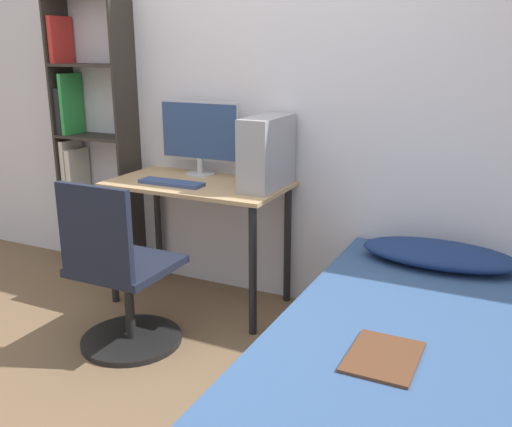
{
  "coord_description": "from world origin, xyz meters",
  "views": [
    {
      "loc": [
        1.47,
        -1.78,
        1.52
      ],
      "look_at": [
        0.31,
        0.61,
        0.75
      ],
      "focal_mm": 40.0,
      "sensor_mm": 36.0,
      "label": 1
    }
  ],
  "objects_px": {
    "monitor": "(199,134)",
    "pc_tower": "(267,153)",
    "bookshelf": "(87,146)",
    "keyboard": "(171,183)",
    "office_chair": "(121,286)",
    "bed": "(403,380)"
  },
  "relations": [
    {
      "from": "bookshelf",
      "to": "office_chair",
      "type": "bearing_deg",
      "value": -42.48
    },
    {
      "from": "office_chair",
      "to": "pc_tower",
      "type": "distance_m",
      "value": 1.07
    },
    {
      "from": "monitor",
      "to": "keyboard",
      "type": "relative_size",
      "value": 1.37
    },
    {
      "from": "monitor",
      "to": "pc_tower",
      "type": "xyz_separation_m",
      "value": [
        0.52,
        -0.13,
        -0.05
      ]
    },
    {
      "from": "bookshelf",
      "to": "pc_tower",
      "type": "xyz_separation_m",
      "value": [
        1.41,
        -0.12,
        0.09
      ]
    },
    {
      "from": "bed",
      "to": "monitor",
      "type": "xyz_separation_m",
      "value": [
        -1.49,
        0.9,
        0.78
      ]
    },
    {
      "from": "bookshelf",
      "to": "bed",
      "type": "relative_size",
      "value": 0.94
    },
    {
      "from": "bed",
      "to": "monitor",
      "type": "height_order",
      "value": "monitor"
    },
    {
      "from": "office_chair",
      "to": "pc_tower",
      "type": "xyz_separation_m",
      "value": [
        0.49,
        0.73,
        0.61
      ]
    },
    {
      "from": "monitor",
      "to": "keyboard",
      "type": "height_order",
      "value": "monitor"
    },
    {
      "from": "bookshelf",
      "to": "keyboard",
      "type": "height_order",
      "value": "bookshelf"
    },
    {
      "from": "bookshelf",
      "to": "monitor",
      "type": "xyz_separation_m",
      "value": [
        0.89,
        0.01,
        0.14
      ]
    },
    {
      "from": "keyboard",
      "to": "office_chair",
      "type": "bearing_deg",
      "value": -85.64
    },
    {
      "from": "bed",
      "to": "keyboard",
      "type": "bearing_deg",
      "value": 158.15
    },
    {
      "from": "pc_tower",
      "to": "bookshelf",
      "type": "bearing_deg",
      "value": 175.28
    },
    {
      "from": "bookshelf",
      "to": "monitor",
      "type": "distance_m",
      "value": 0.9
    },
    {
      "from": "bed",
      "to": "bookshelf",
      "type": "bearing_deg",
      "value": 159.46
    },
    {
      "from": "bookshelf",
      "to": "bed",
      "type": "bearing_deg",
      "value": -20.54
    },
    {
      "from": "bookshelf",
      "to": "pc_tower",
      "type": "distance_m",
      "value": 1.41
    },
    {
      "from": "bookshelf",
      "to": "pc_tower",
      "type": "height_order",
      "value": "bookshelf"
    },
    {
      "from": "bookshelf",
      "to": "pc_tower",
      "type": "relative_size",
      "value": 4.44
    },
    {
      "from": "keyboard",
      "to": "pc_tower",
      "type": "bearing_deg",
      "value": 18.09
    }
  ]
}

